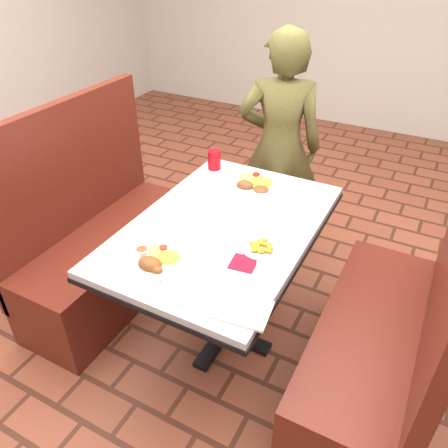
% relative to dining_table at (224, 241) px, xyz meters
% --- Properties ---
extents(dining_table, '(0.81, 1.21, 0.75)m').
position_rel_dining_table_xyz_m(dining_table, '(0.00, 0.00, 0.00)').
color(dining_table, silver).
rests_on(dining_table, ground).
extents(booth_bench_left, '(0.47, 1.20, 1.17)m').
position_rel_dining_table_xyz_m(booth_bench_left, '(-0.80, 0.00, -0.32)').
color(booth_bench_left, maroon).
rests_on(booth_bench_left, ground).
extents(booth_bench_right, '(0.47, 1.20, 1.17)m').
position_rel_dining_table_xyz_m(booth_bench_right, '(0.80, 0.00, -0.32)').
color(booth_bench_right, maroon).
rests_on(booth_bench_right, ground).
extents(diner_person, '(0.62, 0.51, 1.47)m').
position_rel_dining_table_xyz_m(diner_person, '(-0.11, 0.96, 0.08)').
color(diner_person, brown).
rests_on(diner_person, ground).
extents(near_dinner_plate, '(0.24, 0.24, 0.07)m').
position_rel_dining_table_xyz_m(near_dinner_plate, '(-0.11, -0.38, 0.12)').
color(near_dinner_plate, white).
rests_on(near_dinner_plate, dining_table).
extents(far_dinner_plate, '(0.28, 0.28, 0.07)m').
position_rel_dining_table_xyz_m(far_dinner_plate, '(-0.02, 0.40, 0.12)').
color(far_dinner_plate, white).
rests_on(far_dinner_plate, dining_table).
extents(plantain_plate, '(0.17, 0.17, 0.03)m').
position_rel_dining_table_xyz_m(plantain_plate, '(0.23, -0.10, 0.11)').
color(plantain_plate, white).
rests_on(plantain_plate, dining_table).
extents(maroon_napkin, '(0.12, 0.12, 0.00)m').
position_rel_dining_table_xyz_m(maroon_napkin, '(0.21, -0.22, 0.10)').
color(maroon_napkin, maroon).
rests_on(maroon_napkin, dining_table).
extents(spoon_utensil, '(0.06, 0.13, 0.00)m').
position_rel_dining_table_xyz_m(spoon_utensil, '(0.27, -0.21, 0.10)').
color(spoon_utensil, silver).
rests_on(spoon_utensil, dining_table).
extents(red_tumbler, '(0.07, 0.07, 0.11)m').
position_rel_dining_table_xyz_m(red_tumbler, '(-0.32, 0.48, 0.15)').
color(red_tumbler, '#B20B16').
rests_on(red_tumbler, dining_table).
extents(paper_napkin, '(0.22, 0.18, 0.01)m').
position_rel_dining_table_xyz_m(paper_napkin, '(0.32, -0.47, 0.10)').
color(paper_napkin, silver).
rests_on(paper_napkin, dining_table).
extents(knife_utensil, '(0.02, 0.17, 0.00)m').
position_rel_dining_table_xyz_m(knife_utensil, '(-0.04, -0.40, 0.11)').
color(knife_utensil, silver).
rests_on(knife_utensil, dining_table).
extents(fork_utensil, '(0.03, 0.15, 0.00)m').
position_rel_dining_table_xyz_m(fork_utensil, '(-0.13, -0.41, 0.11)').
color(fork_utensil, silver).
rests_on(fork_utensil, dining_table).
extents(lettuce_shreds, '(0.28, 0.32, 0.00)m').
position_rel_dining_table_xyz_m(lettuce_shreds, '(0.04, 0.06, 0.10)').
color(lettuce_shreds, '#79AD45').
rests_on(lettuce_shreds, dining_table).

